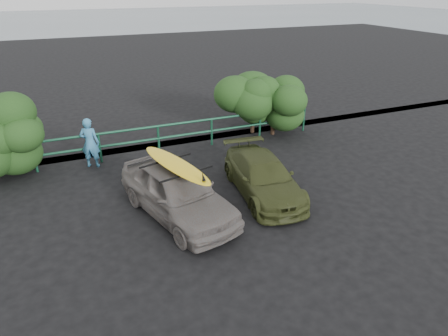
{
  "coord_description": "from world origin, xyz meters",
  "views": [
    {
      "loc": [
        -1.99,
        -7.94,
        5.55
      ],
      "look_at": [
        1.78,
        0.95,
        1.01
      ],
      "focal_mm": 32.0,
      "sensor_mm": 36.0,
      "label": 1
    }
  ],
  "objects_px": {
    "guardrail": "(130,143)",
    "sedan": "(177,192)",
    "olive_vehicle": "(263,176)",
    "surfboard": "(176,164)",
    "man": "(90,143)"
  },
  "relations": [
    {
      "from": "guardrail",
      "to": "man",
      "type": "distance_m",
      "value": 1.36
    },
    {
      "from": "olive_vehicle",
      "to": "sedan",
      "type": "bearing_deg",
      "value": -169.53
    },
    {
      "from": "surfboard",
      "to": "guardrail",
      "type": "bearing_deg",
      "value": 80.82
    },
    {
      "from": "olive_vehicle",
      "to": "surfboard",
      "type": "bearing_deg",
      "value": -169.53
    },
    {
      "from": "guardrail",
      "to": "olive_vehicle",
      "type": "bearing_deg",
      "value": -53.82
    },
    {
      "from": "sedan",
      "to": "olive_vehicle",
      "type": "bearing_deg",
      "value": -10.79
    },
    {
      "from": "sedan",
      "to": "olive_vehicle",
      "type": "relative_size",
      "value": 1.07
    },
    {
      "from": "guardrail",
      "to": "sedan",
      "type": "distance_m",
      "value": 4.26
    },
    {
      "from": "surfboard",
      "to": "sedan",
      "type": "bearing_deg",
      "value": 101.91
    },
    {
      "from": "guardrail",
      "to": "surfboard",
      "type": "relative_size",
      "value": 4.85
    },
    {
      "from": "sedan",
      "to": "surfboard",
      "type": "bearing_deg",
      "value": -78.09
    },
    {
      "from": "sedan",
      "to": "man",
      "type": "height_order",
      "value": "man"
    },
    {
      "from": "guardrail",
      "to": "surfboard",
      "type": "bearing_deg",
      "value": -84.52
    },
    {
      "from": "man",
      "to": "guardrail",
      "type": "bearing_deg",
      "value": -145.79
    },
    {
      "from": "guardrail",
      "to": "man",
      "type": "xyz_separation_m",
      "value": [
        -1.3,
        -0.24,
        0.31
      ]
    }
  ]
}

